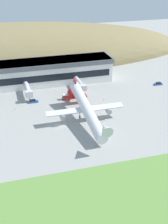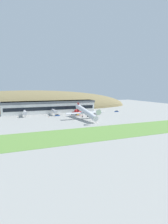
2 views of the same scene
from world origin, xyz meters
TOP-DOWN VIEW (x-y plane):
  - ground_plane at (0.00, 0.00)m, footprint 399.34×399.34m
  - grass_strip_foreground at (0.00, -46.28)m, footprint 359.41×31.39m
  - terminal_building at (-9.49, 48.36)m, footprint 97.36×16.26m
  - jetway_1 at (-8.95, 32.34)m, footprint 3.38×15.25m
  - jetway_2 at (17.79, 32.49)m, footprint 3.38×14.97m
  - cargo_airplane at (11.40, 0.34)m, footprint 33.39×51.07m
  - service_car_0 at (60.90, 29.28)m, footprint 4.57×1.87m
  - service_car_1 at (-7.45, 25.49)m, footprint 4.60×1.77m
  - fuel_truck at (10.29, 25.02)m, footprint 7.40×2.47m
  - traffic_cone_0 at (25.82, 18.81)m, footprint 0.52×0.52m
  - traffic_cone_1 at (-16.53, 20.63)m, footprint 0.52×0.52m

SIDE VIEW (x-z plane):
  - ground_plane at x=0.00m, z-range 0.00..0.00m
  - grass_strip_foreground at x=0.00m, z-range 0.00..0.08m
  - traffic_cone_0 at x=25.82m, z-range -0.01..0.57m
  - traffic_cone_1 at x=-16.53m, z-range -0.01..0.57m
  - service_car_0 at x=60.90m, z-range -0.12..1.29m
  - service_car_1 at x=-7.45m, z-range -0.14..1.46m
  - fuel_truck at x=10.29m, z-range -0.06..2.94m
  - jetway_2 at x=17.79m, z-range 1.28..6.71m
  - jetway_1 at x=-8.95m, z-range 1.28..6.71m
  - cargo_airplane at x=11.40m, z-range 0.08..12.20m
  - terminal_building at x=-9.49m, z-range 0.86..13.74m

